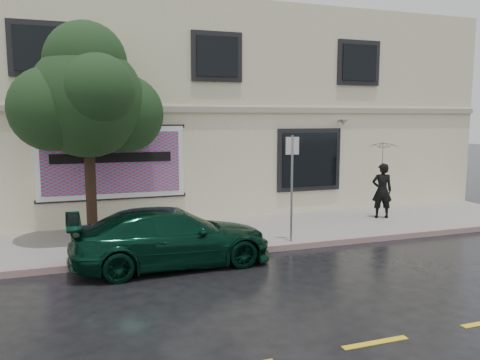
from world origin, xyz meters
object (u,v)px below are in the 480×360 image
object	(u,v)px
car	(172,237)
street_tree	(87,102)
pedestrian	(382,191)
fire_hydrant	(118,239)

from	to	relation	value
car	street_tree	world-z (taller)	street_tree
pedestrian	street_tree	bearing A→B (deg)	19.60
pedestrian	fire_hydrant	size ratio (longest dim) A/B	2.07
car	pedestrian	xyz separation A→B (m)	(7.21, 2.25, 0.38)
street_tree	fire_hydrant	distance (m)	3.75
car	pedestrian	distance (m)	7.56
street_tree	pedestrian	bearing A→B (deg)	-1.65
car	street_tree	xyz separation A→B (m)	(-1.68, 2.50, 3.10)
car	fire_hydrant	world-z (taller)	car
fire_hydrant	pedestrian	bearing A→B (deg)	14.72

